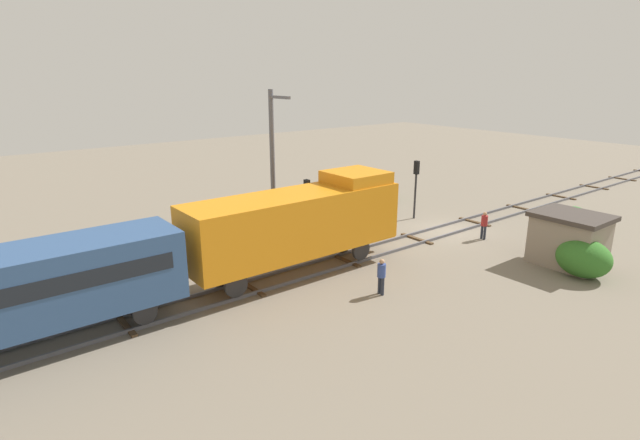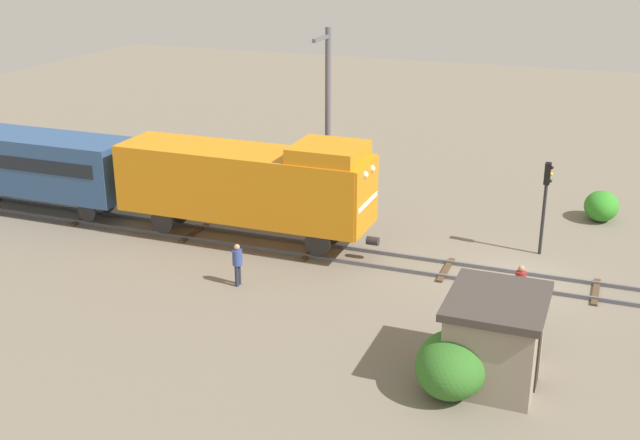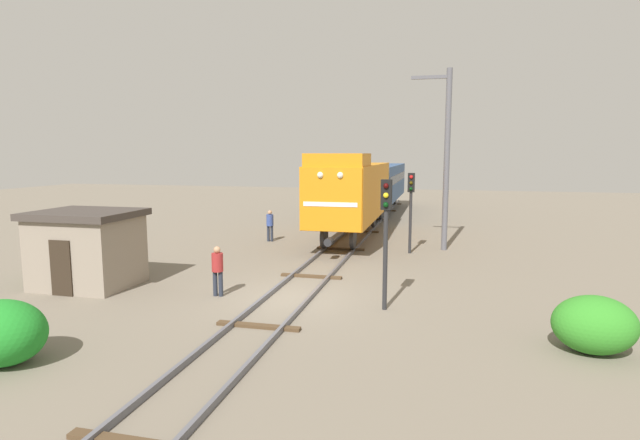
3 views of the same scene
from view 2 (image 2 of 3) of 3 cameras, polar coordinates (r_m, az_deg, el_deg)
name	(u,v)px [view 2 (image 2 of 3)]	position (r m, az deg, el deg)	size (l,w,h in m)	color
ground_plane	(518,282)	(32.27, 13.92, -4.28)	(103.55, 103.55, 0.00)	#756B5B
railway_track	(518,280)	(32.24, 13.93, -4.16)	(2.40, 69.04, 0.16)	#595960
locomotive	(248,182)	(34.34, -5.14, 2.72)	(2.90, 11.60, 4.60)	orange
traffic_signal_near	(546,191)	(34.24, 15.77, 1.98)	(0.32, 0.34, 3.99)	#262628
traffic_signal_mid	(341,170)	(36.24, 1.53, 3.59)	(0.32, 0.34, 3.84)	#262628
worker_near_track	(520,284)	(29.65, 14.03, -4.41)	(0.38, 0.38, 1.70)	#262B38
worker_by_signal	(237,261)	(30.79, -5.89, -2.94)	(0.38, 0.38, 1.70)	#262B38
catenary_mast	(328,118)	(37.56, 0.54, 7.28)	(1.94, 0.28, 8.78)	#595960
relay_hut	(495,338)	(24.93, 12.32, -8.18)	(3.50, 2.90, 2.74)	gray
bush_mid	(601,206)	(39.78, 19.38, 0.94)	(1.93, 1.58, 1.40)	#318926
bush_far	(452,365)	(24.17, 9.36, -10.12)	(2.61, 2.14, 1.90)	#326E26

